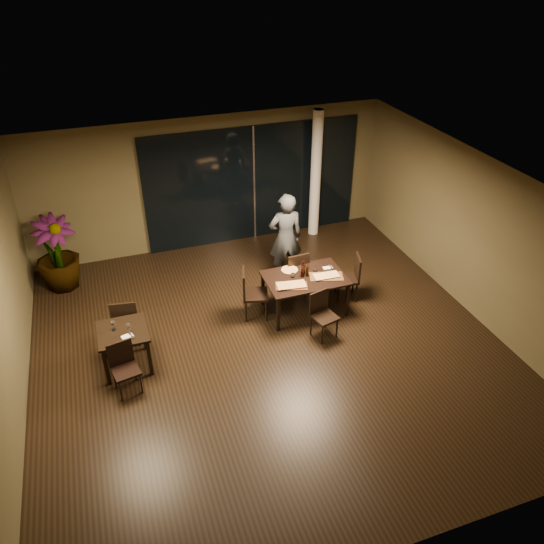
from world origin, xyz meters
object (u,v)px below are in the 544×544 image
Objects in this scene: bottle_b at (308,270)px; bottle_c at (304,267)px; side_table at (123,337)px; chair_main_left at (251,291)px; diner at (285,238)px; potted_plant at (57,254)px; bottle_a at (303,269)px; chair_main_far at (296,271)px; chair_side_far at (126,319)px; chair_main_near at (322,312)px; main_table at (305,280)px; chair_main_right at (351,275)px; chair_side_near at (124,364)px.

bottle_b is 0.92× the size of bottle_c.
side_table is at bearing -169.72° from bottle_c.
chair_main_left is 0.52× the size of diner.
bottle_a is at bearing -28.44° from potted_plant.
chair_main_far is 3.01× the size of bottle_a.
chair_side_far is 2.97× the size of bottle_a.
chair_main_near is (-0.02, -1.34, -0.05)m from chair_main_far.
chair_side_far is (-3.33, 0.86, 0.04)m from chair_main_near.
chair_main_far is at bearing 81.32° from bottle_a.
main_table is at bearing 8.37° from side_table.
chair_main_near is 0.92m from bottle_a.
bottle_b is (0.04, 0.80, 0.40)m from chair_main_near.
chair_main_right is 1.54m from diner.
chair_main_near is at bearing -4.59° from side_table.
chair_main_left is at bearing -168.65° from chair_side_far.
main_table is 1.74× the size of chair_side_near.
chair_side_far reaches higher than side_table.
bottle_b is at bearing 5.33° from chair_side_near.
bottle_a reaches higher than chair_main_right.
chair_side_far is 1.11m from chair_side_near.
main_table is at bearing -68.27° from chair_main_right.
chair_main_right reaches higher than main_table.
main_table is 1.60× the size of chair_main_right.
chair_side_near is at bearing 91.16° from chair_side_far.
bottle_a is 1.09× the size of bottle_c.
chair_main_left is 3.38× the size of bottle_c.
chair_main_far is 1.01× the size of chair_side_far.
bottle_b reaches higher than main_table.
chair_side_near is at bearing -163.75° from main_table.
side_table is 0.91× the size of chair_main_near.
side_table is 0.80× the size of chair_main_left.
chair_main_left reaches higher than chair_side_far.
side_table is (-3.40, -0.50, -0.05)m from main_table.
chair_main_near is 0.57× the size of potted_plant.
bottle_c reaches higher than chair_main_far.
side_table is 3.86m from diner.
chair_main_left reaches higher than chair_main_near.
chair_main_right is 4.63m from chair_side_near.
bottle_a is 0.10m from bottle_b.
bottle_c is at bearing 6.90° from chair_side_near.
potted_plant is (-4.41, 3.17, 0.29)m from chair_main_near.
chair_main_far is 1.12× the size of chair_side_near.
main_table is 1.04m from chair_main_right.
chair_main_near is at bearing -89.91° from bottle_c.
chair_main_right is 0.49× the size of diner.
diner is 6.50× the size of bottle_c.
bottle_b is (3.46, 0.53, 0.26)m from side_table.
chair_side_far is at bearing -64.96° from potted_plant.
bottle_c reaches higher than chair_main_right.
bottle_a reaches higher than side_table.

